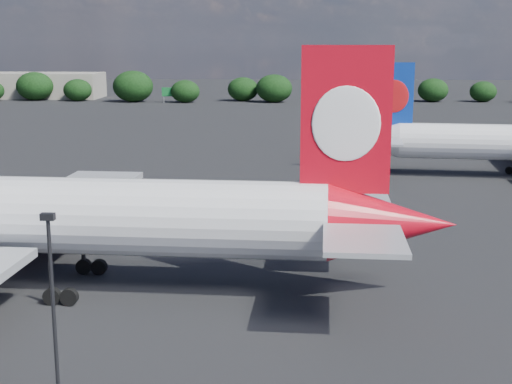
{
  "coord_description": "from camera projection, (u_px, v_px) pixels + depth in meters",
  "views": [
    {
      "loc": [
        18.58,
        -35.08,
        18.02
      ],
      "look_at": [
        16.0,
        12.0,
        8.0
      ],
      "focal_mm": 50.0,
      "sensor_mm": 36.0,
      "label": 1
    }
  ],
  "objects": [
    {
      "name": "apron_lamp_post",
      "position": [
        55.0,
        335.0,
        28.83
      ],
      "size": [
        0.55,
        0.3,
        11.44
      ],
      "color": "black",
      "rests_on": "ground"
    },
    {
      "name": "highway_sign",
      "position": [
        172.0,
        92.0,
        211.22
      ],
      "size": [
        6.0,
        0.3,
        4.5
      ],
      "color": "#14662B",
      "rests_on": "ground"
    },
    {
      "name": "ground",
      "position": [
        159.0,
        175.0,
        97.61
      ],
      "size": [
        500.0,
        500.0,
        0.0
      ],
      "primitive_type": "plane",
      "color": "black",
      "rests_on": "ground"
    },
    {
      "name": "horizon_treeline",
      "position": [
        235.0,
        89.0,
        213.83
      ],
      "size": [
        208.61,
        14.74,
        9.35
      ],
      "color": "black",
      "rests_on": "ground"
    },
    {
      "name": "qantas_airliner",
      "position": [
        61.0,
        218.0,
        51.84
      ],
      "size": [
        54.35,
        51.62,
        17.76
      ],
      "color": "white",
      "rests_on": "ground"
    },
    {
      "name": "terminal_building",
      "position": [
        36.0,
        85.0,
        229.18
      ],
      "size": [
        42.0,
        16.0,
        8.0
      ],
      "color": "gray",
      "rests_on": "ground"
    },
    {
      "name": "billboard_yellow",
      "position": [
        274.0,
        89.0,
        215.31
      ],
      "size": [
        5.0,
        0.3,
        5.5
      ],
      "color": "yellow",
      "rests_on": "ground"
    }
  ]
}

